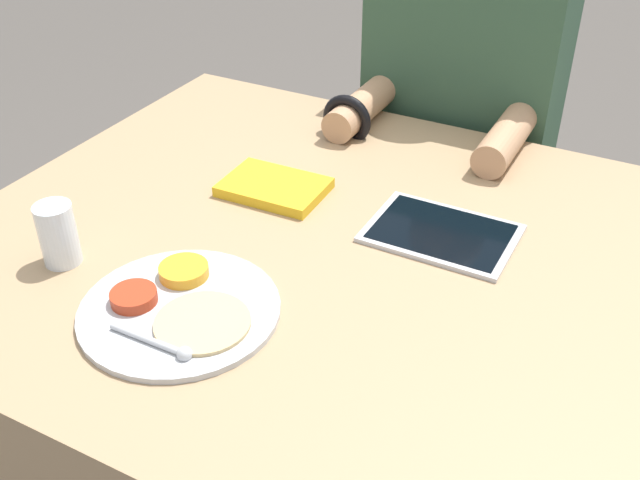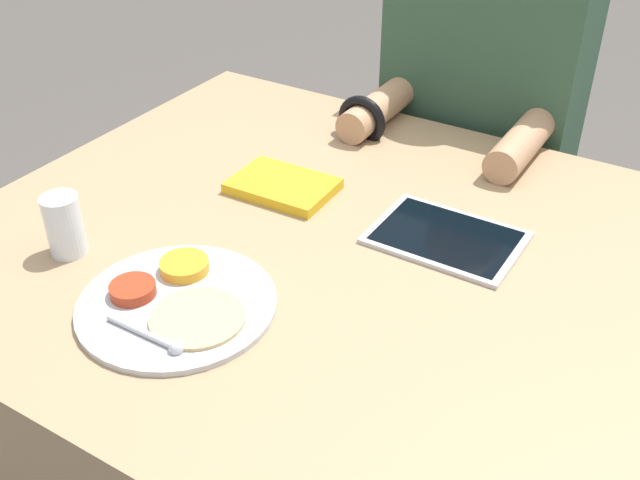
{
  "view_description": "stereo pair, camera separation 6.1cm",
  "coord_description": "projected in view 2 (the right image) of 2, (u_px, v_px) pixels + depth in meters",
  "views": [
    {
      "loc": [
        0.48,
        -0.92,
        1.48
      ],
      "look_at": [
        0.03,
        -0.08,
        0.83
      ],
      "focal_mm": 42.0,
      "sensor_mm": 36.0,
      "label": 1
    },
    {
      "loc": [
        0.53,
        -0.89,
        1.48
      ],
      "look_at": [
        0.03,
        -0.08,
        0.83
      ],
      "focal_mm": 42.0,
      "sensor_mm": 36.0,
      "label": 2
    }
  ],
  "objects": [
    {
      "name": "thali_tray",
      "position": [
        176.0,
        302.0,
        1.11
      ],
      "size": [
        0.3,
        0.3,
        0.03
      ],
      "color": "#B7BABF",
      "rests_on": "dining_table"
    },
    {
      "name": "drinking_glass",
      "position": [
        64.0,
        225.0,
        1.2
      ],
      "size": [
        0.06,
        0.06,
        0.1
      ],
      "color": "silver",
      "rests_on": "dining_table"
    },
    {
      "name": "tablet_device",
      "position": [
        446.0,
        238.0,
        1.26
      ],
      "size": [
        0.25,
        0.18,
        0.01
      ],
      "color": "#B7B7BC",
      "rests_on": "dining_table"
    },
    {
      "name": "person_diner",
      "position": [
        471.0,
        176.0,
        1.82
      ],
      "size": [
        0.43,
        0.44,
        1.26
      ],
      "color": "black",
      "rests_on": "ground_plane"
    },
    {
      "name": "dining_table",
      "position": [
        328.0,
        405.0,
        1.47
      ],
      "size": [
        1.24,
        1.06,
        0.77
      ],
      "color": "#9E7F5B",
      "rests_on": "ground_plane"
    },
    {
      "name": "red_notebook",
      "position": [
        283.0,
        187.0,
        1.39
      ],
      "size": [
        0.19,
        0.14,
        0.02
      ],
      "color": "silver",
      "rests_on": "dining_table"
    }
  ]
}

